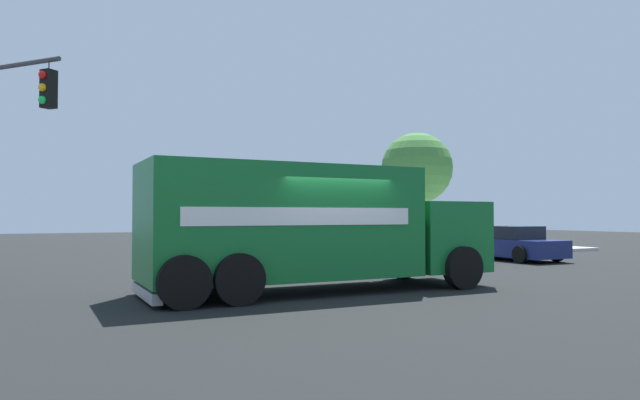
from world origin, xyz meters
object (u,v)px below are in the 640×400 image
(sedan_navy, at_px, (509,243))
(shade_tree_near, at_px, (417,168))
(pedestrian_near_corner, at_px, (387,227))
(delivery_truck, at_px, (311,226))

(sedan_navy, height_order, shade_tree_near, shade_tree_near)
(pedestrian_near_corner, relative_size, shade_tree_near, 0.26)
(pedestrian_near_corner, bearing_deg, delivery_truck, 50.64)
(sedan_navy, xyz_separation_m, pedestrian_near_corner, (-1.15, -10.05, 0.46))
(delivery_truck, height_order, pedestrian_near_corner, delivery_truck)
(delivery_truck, xyz_separation_m, pedestrian_near_corner, (-12.16, -14.83, -0.38))
(pedestrian_near_corner, height_order, shade_tree_near, shade_tree_near)
(delivery_truck, height_order, shade_tree_near, shade_tree_near)
(delivery_truck, bearing_deg, shade_tree_near, -133.73)
(shade_tree_near, bearing_deg, delivery_truck, 46.27)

